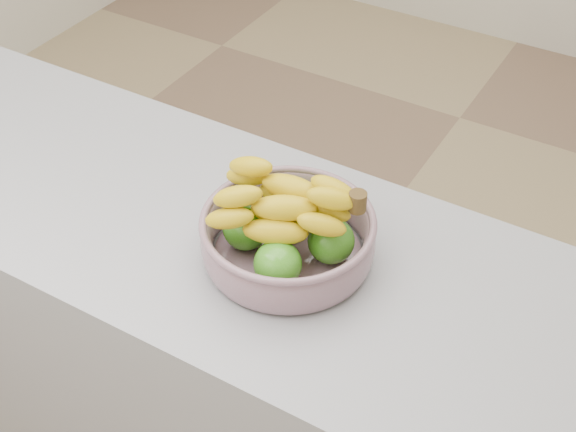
{
  "coord_description": "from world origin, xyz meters",
  "views": [
    {
      "loc": [
        0.82,
        -1.62,
        1.94
      ],
      "look_at": [
        0.27,
        -0.69,
        1.0
      ],
      "focal_mm": 50.0,
      "sensor_mm": 36.0,
      "label": 1
    }
  ],
  "objects": [
    {
      "name": "ground",
      "position": [
        0.0,
        0.0,
        0.0
      ],
      "size": [
        4.0,
        4.0,
        0.0
      ],
      "primitive_type": "plane",
      "color": "#927E59",
      "rests_on": "ground"
    },
    {
      "name": "counter",
      "position": [
        0.0,
        -0.69,
        0.45
      ],
      "size": [
        2.0,
        0.6,
        0.9
      ],
      "primitive_type": "cube",
      "color": "gray",
      "rests_on": "ground"
    },
    {
      "name": "fruit_bowl",
      "position": [
        0.27,
        -0.69,
        0.96
      ],
      "size": [
        0.32,
        0.32,
        0.17
      ],
      "rotation": [
        0.0,
        0.0,
        0.31
      ],
      "color": "#8892A3",
      "rests_on": "counter"
    }
  ]
}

